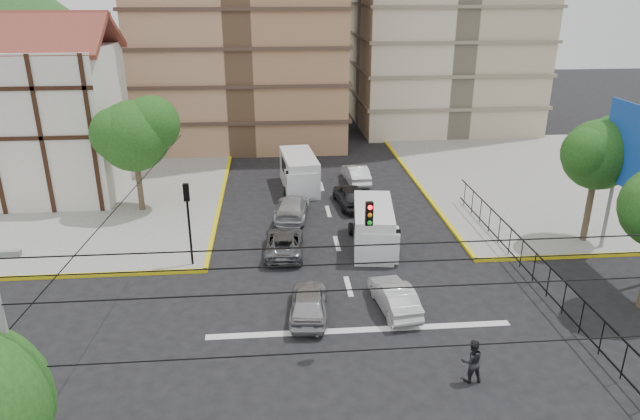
{
  "coord_description": "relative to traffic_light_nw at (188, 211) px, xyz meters",
  "views": [
    {
      "loc": [
        -3.46,
        -19.23,
        13.55
      ],
      "look_at": [
        -1.38,
        5.1,
        4.0
      ],
      "focal_mm": 32.0,
      "sensor_mm": 36.0,
      "label": 1
    }
  ],
  "objects": [
    {
      "name": "tudor_building",
      "position": [
        -11.2,
        12.2,
        2.14
      ],
      "size": [
        10.8,
        8.05,
        12.23
      ],
      "color": "silver",
      "rests_on": "ground"
    },
    {
      "name": "van_left_lane",
      "position": [
        6.17,
        11.61,
        -1.9
      ],
      "size": [
        2.67,
        5.73,
        2.5
      ],
      "rotation": [
        0.0,
        0.0,
        0.09
      ],
      "color": "silver",
      "rests_on": "ground"
    },
    {
      "name": "car_grey_mid_left",
      "position": [
        4.79,
        1.27,
        -2.5
      ],
      "size": [
        2.27,
        4.51,
        1.22
      ],
      "primitive_type": "imported",
      "rotation": [
        0.0,
        0.0,
        3.09
      ],
      "color": "slate",
      "rests_on": "ground"
    },
    {
      "name": "pedestrian_crosswalk",
      "position": [
        11.33,
        -10.24,
        -2.25
      ],
      "size": [
        0.86,
        0.69,
        1.72
      ],
      "primitive_type": "imported",
      "rotation": [
        0.0,
        0.0,
        3.19
      ],
      "color": "black",
      "rests_on": "ground"
    },
    {
      "name": "car_white_front_right",
      "position": [
        9.56,
        -5.04,
        -2.47
      ],
      "size": [
        1.85,
        4.05,
        1.29
      ],
      "primitive_type": "imported",
      "rotation": [
        0.0,
        0.0,
        3.27
      ],
      "color": "white",
      "rests_on": "ground"
    },
    {
      "name": "car_silver_rear_left",
      "position": [
        5.44,
        6.33,
        -2.43
      ],
      "size": [
        2.63,
        4.97,
        1.37
      ],
      "primitive_type": "imported",
      "rotation": [
        0.0,
        0.0,
        2.99
      ],
      "color": "silver",
      "rests_on": "ground"
    },
    {
      "name": "car_silver_front_left",
      "position": [
        5.7,
        -5.25,
        -2.43
      ],
      "size": [
        1.99,
        4.16,
        1.37
      ],
      "primitive_type": "imported",
      "rotation": [
        0.0,
        0.0,
        3.05
      ],
      "color": "#A7A7AC",
      "rests_on": "ground"
    },
    {
      "name": "car_darkgrey_mid_right",
      "position": [
        9.38,
        8.05,
        -2.36
      ],
      "size": [
        2.23,
        4.56,
        1.5
      ],
      "primitive_type": "imported",
      "rotation": [
        0.0,
        0.0,
        3.25
      ],
      "color": "#252628",
      "rests_on": "ground"
    },
    {
      "name": "park_fence",
      "position": [
        16.8,
        -3.3,
        -3.11
      ],
      "size": [
        0.1,
        22.5,
        1.66
      ],
      "primitive_type": null,
      "color": "black",
      "rests_on": "ground"
    },
    {
      "name": "stop_line",
      "position": [
        7.8,
        -6.6,
        -3.11
      ],
      "size": [
        13.0,
        0.4,
        0.01
      ],
      "primitive_type": "cube",
      "color": "silver",
      "rests_on": "ground"
    },
    {
      "name": "traffic_light_hanging",
      "position": [
        7.8,
        -9.84,
        2.79
      ],
      "size": [
        18.0,
        9.12,
        0.92
      ],
      "color": "black",
      "rests_on": "ground"
    },
    {
      "name": "van_right_lane",
      "position": [
        9.75,
        1.42,
        -1.95
      ],
      "size": [
        2.74,
        5.53,
        2.38
      ],
      "rotation": [
        0.0,
        0.0,
        -0.13
      ],
      "color": "silver",
      "rests_on": "ground"
    },
    {
      "name": "traffic_light_nw",
      "position": [
        0.0,
        0.0,
        0.0
      ],
      "size": [
        0.28,
        0.22,
        4.4
      ],
      "color": "black",
      "rests_on": "ground"
    },
    {
      "name": "tree_park_c",
      "position": [
        21.89,
        1.21,
        2.22
      ],
      "size": [
        4.65,
        3.8,
        7.25
      ],
      "color": "#473828",
      "rests_on": "ground"
    },
    {
      "name": "sidewalk_ne",
      "position": [
        27.8,
        12.2,
        -3.04
      ],
      "size": [
        26.0,
        26.0,
        0.15
      ],
      "primitive_type": "cube",
      "color": "gray",
      "rests_on": "ground"
    },
    {
      "name": "sidewalk_nw",
      "position": [
        -12.2,
        12.2,
        -3.04
      ],
      "size": [
        26.0,
        26.0,
        0.15
      ],
      "primitive_type": "cube",
      "color": "gray",
      "rests_on": "ground"
    },
    {
      "name": "tree_tudor",
      "position": [
        -4.1,
        8.21,
        2.11
      ],
      "size": [
        5.39,
        4.4,
        7.43
      ],
      "color": "#473828",
      "rests_on": "ground"
    },
    {
      "name": "car_white_rear_right",
      "position": [
        10.43,
        12.83,
        -2.43
      ],
      "size": [
        1.74,
        4.25,
        1.37
      ],
      "primitive_type": "imported",
      "rotation": [
        0.0,
        0.0,
        3.21
      ],
      "color": "white",
      "rests_on": "ground"
    },
    {
      "name": "ground",
      "position": [
        7.8,
        -7.8,
        -3.11
      ],
      "size": [
        160.0,
        160.0,
        0.0
      ],
      "primitive_type": "plane",
      "color": "black",
      "rests_on": "ground"
    }
  ]
}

